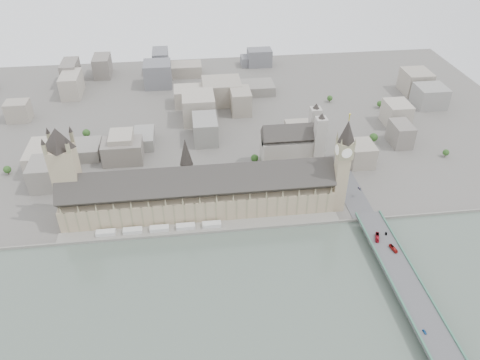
{
  "coord_description": "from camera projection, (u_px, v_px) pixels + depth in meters",
  "views": [
    {
      "loc": [
        -4.76,
        -352.01,
        296.58
      ],
      "look_at": [
        42.34,
        32.69,
        25.96
      ],
      "focal_mm": 35.0,
      "sensor_mm": 36.0,
      "label": 1
    }
  ],
  "objects": [
    {
      "name": "car_silver",
      "position": [
        386.0,
        234.0,
        428.51
      ],
      "size": [
        2.69,
        4.11,
        1.28
      ],
      "primitive_type": "imported",
      "rotation": [
        0.0,
        0.0,
        -0.38
      ],
      "color": "gray",
      "rests_on": "westminster_bridge"
    },
    {
      "name": "westminster_bridge",
      "position": [
        396.0,
        270.0,
        398.74
      ],
      "size": [
        25.0,
        325.0,
        10.25
      ],
      "primitive_type": "cube",
      "color": "#474749",
      "rests_on": "ground"
    },
    {
      "name": "palace_of_westminster",
      "position": [
        199.0,
        193.0,
        459.78
      ],
      "size": [
        265.0,
        40.73,
        55.44
      ],
      "color": "tan",
      "rests_on": "ground"
    },
    {
      "name": "westminster_abbey",
      "position": [
        293.0,
        145.0,
        530.75
      ],
      "size": [
        68.0,
        36.0,
        64.0
      ],
      "color": "#AAA299",
      "rests_on": "ground"
    },
    {
      "name": "ground",
      "position": [
        201.0,
        224.0,
        456.74
      ],
      "size": [
        900.0,
        900.0,
        0.0
      ],
      "primitive_type": "plane",
      "color": "#595651",
      "rests_on": "ground"
    },
    {
      "name": "terrace_tents",
      "position": [
        159.0,
        229.0,
        444.77
      ],
      "size": [
        118.0,
        7.0,
        4.0
      ],
      "color": "silver",
      "rests_on": "river_terrace"
    },
    {
      "name": "embankment_wall",
      "position": [
        202.0,
        233.0,
        443.68
      ],
      "size": [
        600.0,
        1.5,
        3.0
      ],
      "primitive_type": "cube",
      "color": "slate",
      "rests_on": "ground"
    },
    {
      "name": "car_approach",
      "position": [
        360.0,
        189.0,
        485.95
      ],
      "size": [
        3.81,
        5.95,
        1.6
      ],
      "primitive_type": "imported",
      "rotation": [
        0.0,
        0.0,
        0.31
      ],
      "color": "gray",
      "rests_on": "westminster_bridge"
    },
    {
      "name": "red_bus_south",
      "position": [
        393.0,
        248.0,
        411.21
      ],
      "size": [
        4.78,
        10.73,
        2.91
      ],
      "primitive_type": "imported",
      "rotation": [
        0.0,
        0.0,
        0.23
      ],
      "color": "#A61814",
      "rests_on": "westminster_bridge"
    },
    {
      "name": "river_terrace",
      "position": [
        201.0,
        228.0,
        450.07
      ],
      "size": [
        270.0,
        15.0,
        2.0
      ],
      "primitive_type": "cube",
      "color": "slate",
      "rests_on": "ground"
    },
    {
      "name": "city_skyline_inland",
      "position": [
        191.0,
        99.0,
        645.25
      ],
      "size": [
        720.0,
        360.0,
        38.0
      ],
      "primitive_type": null,
      "color": "gray",
      "rests_on": "ground"
    },
    {
      "name": "elizabeth_tower",
      "position": [
        343.0,
        160.0,
        443.75
      ],
      "size": [
        17.0,
        17.0,
        107.5
      ],
      "color": "tan",
      "rests_on": "ground"
    },
    {
      "name": "victoria_tower",
      "position": [
        66.0,
        171.0,
        434.14
      ],
      "size": [
        30.0,
        30.0,
        100.0
      ],
      "color": "tan",
      "rests_on": "ground"
    },
    {
      "name": "red_bus_north",
      "position": [
        377.0,
        237.0,
        422.9
      ],
      "size": [
        7.01,
        12.58,
        3.44
      ],
      "primitive_type": "imported",
      "rotation": [
        0.0,
        0.0,
        -0.36
      ],
      "color": "#A71320",
      "rests_on": "westminster_bridge"
    },
    {
      "name": "car_blue",
      "position": [
        425.0,
        332.0,
        340.33
      ],
      "size": [
        2.15,
        4.39,
        1.44
      ],
      "primitive_type": "imported",
      "rotation": [
        0.0,
        0.0,
        0.11
      ],
      "color": "#164F94",
      "rests_on": "westminster_bridge"
    },
    {
      "name": "park_trees",
      "position": [
        188.0,
        183.0,
        500.28
      ],
      "size": [
        110.0,
        30.0,
        15.0
      ],
      "primitive_type": null,
      "color": "#1E4318",
      "rests_on": "ground"
    },
    {
      "name": "bridge_parapets",
      "position": [
        420.0,
        307.0,
        359.26
      ],
      "size": [
        25.0,
        235.0,
        1.15
      ],
      "primitive_type": null,
      "color": "#3B6C56",
      "rests_on": "westminster_bridge"
    },
    {
      "name": "central_tower",
      "position": [
        186.0,
        160.0,
        443.75
      ],
      "size": [
        13.0,
        13.0,
        48.0
      ],
      "color": "gray",
      "rests_on": "ground"
    }
  ]
}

